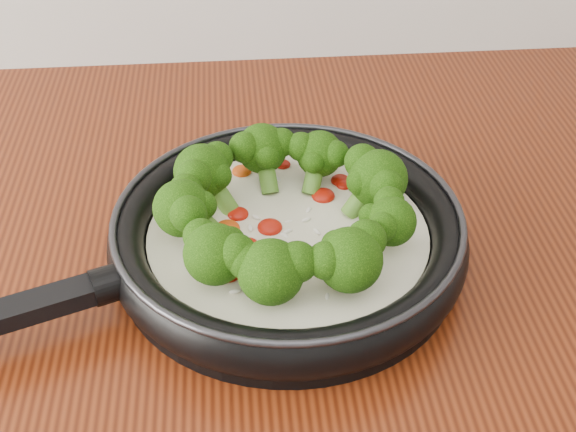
{
  "coord_description": "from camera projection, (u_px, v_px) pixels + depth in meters",
  "views": [
    {
      "loc": [
        -0.16,
        0.56,
        1.35
      ],
      "look_at": [
        -0.12,
        1.08,
        0.95
      ],
      "focal_mm": 47.54,
      "sensor_mm": 36.0,
      "label": 1
    }
  ],
  "objects": [
    {
      "name": "skillet",
      "position": [
        284.0,
        232.0,
        0.67
      ],
      "size": [
        0.52,
        0.41,
        0.09
      ],
      "color": "black",
      "rests_on": "counter"
    }
  ]
}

